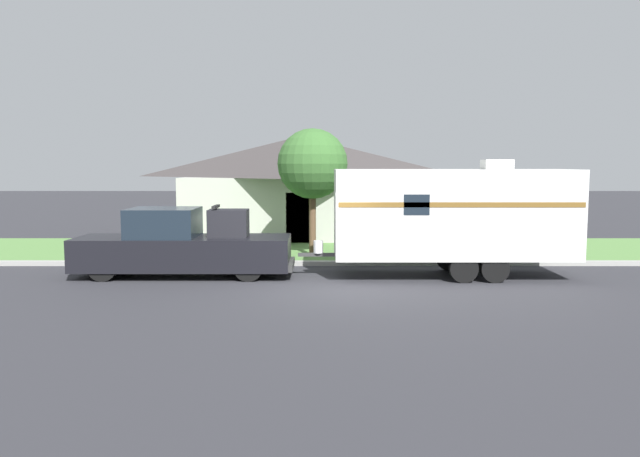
# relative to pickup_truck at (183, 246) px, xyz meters

# --- Properties ---
(ground_plane) EXTENTS (120.00, 120.00, 0.00)m
(ground_plane) POSITION_rel_pickup_truck_xyz_m (4.12, -1.80, -0.88)
(ground_plane) COLOR #2D2D33
(curb_strip) EXTENTS (80.00, 0.30, 0.14)m
(curb_strip) POSITION_rel_pickup_truck_xyz_m (4.12, 1.95, -0.81)
(curb_strip) COLOR #999993
(curb_strip) RESTS_ON ground_plane
(lawn_strip) EXTENTS (80.00, 7.00, 0.03)m
(lawn_strip) POSITION_rel_pickup_truck_xyz_m (4.12, 5.60, -0.87)
(lawn_strip) COLOR #568442
(lawn_strip) RESTS_ON ground_plane
(house_across_street) EXTENTS (10.79, 8.34, 4.56)m
(house_across_street) POSITION_rel_pickup_truck_xyz_m (3.11, 11.36, 1.48)
(house_across_street) COLOR #B2B2A8
(house_across_street) RESTS_ON ground_plane
(pickup_truck) EXTENTS (6.29, 1.92, 2.08)m
(pickup_truck) POSITION_rel_pickup_truck_xyz_m (0.00, 0.00, 0.00)
(pickup_truck) COLOR black
(pickup_truck) RESTS_ON ground_plane
(travel_trailer) EXTENTS (7.91, 2.29, 3.39)m
(travel_trailer) POSITION_rel_pickup_truck_xyz_m (7.87, -0.00, 0.95)
(travel_trailer) COLOR black
(travel_trailer) RESTS_ON ground_plane
(mailbox) EXTENTS (0.48, 0.20, 1.29)m
(mailbox) POSITION_rel_pickup_truck_xyz_m (5.07, 2.69, 0.11)
(mailbox) COLOR brown
(mailbox) RESTS_ON ground_plane
(tree_in_yard) EXTENTS (2.46, 2.46, 4.50)m
(tree_in_yard) POSITION_rel_pickup_truck_xyz_m (3.75, 3.90, 2.37)
(tree_in_yard) COLOR brown
(tree_in_yard) RESTS_ON ground_plane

